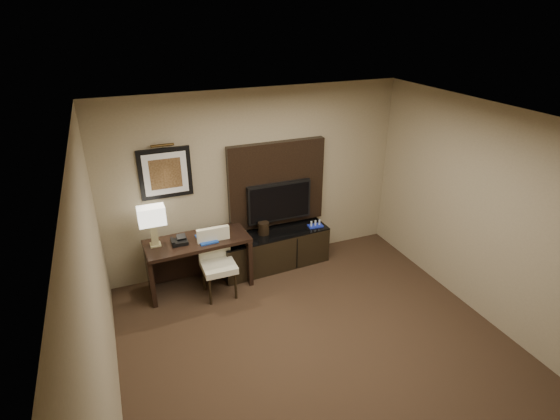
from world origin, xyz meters
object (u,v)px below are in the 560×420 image
ice_bucket (264,228)px  desk_chair (219,266)px  tv (279,202)px  table_lamp (153,227)px  minibar_tray (315,224)px  desk_phone (179,240)px  credenza (275,250)px  desk (199,263)px

ice_bucket → desk_chair: bearing=-151.7°
tv → desk_chair: size_ratio=1.07×
table_lamp → minibar_tray: size_ratio=2.40×
desk_phone → ice_bucket: size_ratio=1.12×
credenza → desk_chair: 1.08m
credenza → desk: bearing=-178.4°
credenza → desk_phone: desk_phone is taller
credenza → tv: (0.13, 0.14, 0.73)m
credenza → tv: bearing=43.3°
table_lamp → ice_bucket: bearing=3.0°
tv → desk_phone: bearing=-170.7°
credenza → tv: tv is taller
desk_chair → table_lamp: 1.02m
ice_bucket → credenza: bearing=-13.0°
credenza → table_lamp: table_lamp is taller
desk → desk_chair: bearing=-58.6°
credenza → minibar_tray: (0.67, -0.04, 0.33)m
table_lamp → desk_phone: bearing=-13.0°
desk_chair → table_lamp: bearing=154.6°
minibar_tray → desk_phone: bearing=-177.8°
table_lamp → desk_phone: table_lamp is taller
desk → desk_chair: size_ratio=1.52×
credenza → desk_chair: bearing=-160.8°
tv → ice_bucket: 0.46m
tv → desk_phone: (-1.56, -0.26, -0.20)m
desk → minibar_tray: 1.88m
desk_chair → minibar_tray: 1.70m
desk → ice_bucket: size_ratio=7.49×
tv → ice_bucket: size_ratio=5.26×
desk → tv: 1.49m
desk → table_lamp: 0.86m
desk_chair → ice_bucket: desk_chair is taller
desk_chair → desk_phone: bearing=147.2°
desk → desk_phone: (-0.24, -0.02, 0.43)m
table_lamp → ice_bucket: (1.58, 0.08, -0.36)m
desk_chair → tv: bearing=26.0°
credenza → desk_phone: 1.53m
table_lamp → desk_phone: (0.31, -0.07, -0.22)m
minibar_tray → desk_chair: bearing=-167.4°
credenza → ice_bucket: (-0.16, 0.04, 0.39)m
desk_phone → ice_bucket: (1.27, 0.15, -0.14)m
desk → minibar_tray: desk is taller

